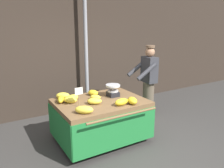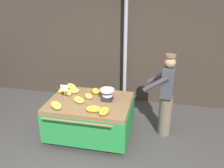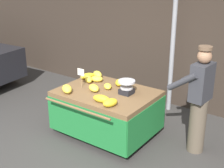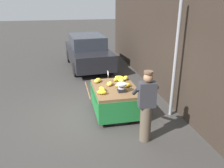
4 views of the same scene
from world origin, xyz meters
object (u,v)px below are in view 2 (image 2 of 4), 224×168
banana_bunch_6 (89,96)px  banana_bunch_9 (104,111)px  street_pole (125,43)px  vendor_person (166,96)px  banana_bunch_4 (79,100)px  banana_cart (90,110)px  weighing_scale (107,95)px  banana_bunch_1 (71,86)px  banana_bunch_0 (56,105)px  banana_bunch_8 (74,91)px  price_sign (64,89)px  banana_bunch_2 (94,109)px  banana_bunch_7 (96,91)px  banana_bunch_3 (67,92)px  banana_bunch_5 (64,89)px

banana_bunch_6 → banana_bunch_9: bearing=-50.5°
street_pole → vendor_person: (1.02, -1.14, -0.73)m
street_pole → banana_bunch_4: bearing=-110.4°
banana_bunch_6 → banana_cart: bearing=-63.0°
weighing_scale → banana_bunch_1: (-0.89, 0.36, -0.06)m
street_pole → weighing_scale: size_ratio=11.47×
banana_bunch_0 → banana_bunch_1: 0.88m
banana_bunch_1 → banana_bunch_8: (0.13, -0.19, -0.01)m
weighing_scale → banana_bunch_6: size_ratio=1.38×
price_sign → vendor_person: 2.00m
banana_bunch_1 → banana_bunch_8: size_ratio=1.18×
banana_bunch_2 → banana_bunch_8: size_ratio=1.28×
banana_bunch_2 → banana_bunch_7: banana_bunch_2 is taller
banana_bunch_6 → street_pole: bearing=71.2°
weighing_scale → banana_bunch_3: bearing=176.5°
banana_bunch_2 → banana_bunch_3: 0.91m
banana_bunch_3 → banana_bunch_8: (0.10, 0.12, -0.01)m
price_sign → banana_bunch_1: 0.61m
banana_bunch_4 → banana_bunch_6: (0.13, 0.22, -0.01)m
weighing_scale → banana_bunch_0: 0.99m
weighing_scale → banana_bunch_0: (-0.84, -0.52, -0.06)m
banana_bunch_1 → banana_bunch_7: bearing=-11.1°
banana_bunch_0 → banana_bunch_6: size_ratio=1.44×
banana_bunch_6 → vendor_person: bearing=11.0°
banana_bunch_1 → banana_bunch_5: (-0.10, -0.18, -0.00)m
street_pole → banana_bunch_4: street_pole is taller
banana_bunch_2 → banana_bunch_9: 0.20m
banana_bunch_1 → banana_bunch_8: bearing=-55.3°
banana_bunch_1 → banana_bunch_2: banana_bunch_1 is taller
price_sign → banana_bunch_2: price_sign is taller
street_pole → banana_bunch_9: size_ratio=12.76×
street_pole → banana_cart: street_pole is taller
banana_bunch_8 → banana_bunch_0: bearing=-97.1°
banana_bunch_8 → banana_bunch_1: bearing=124.7°
banana_bunch_0 → banana_bunch_5: banana_bunch_0 is taller
banana_bunch_4 → banana_bunch_6: banana_bunch_4 is taller
banana_bunch_2 → banana_bunch_5: size_ratio=0.97×
price_sign → banana_bunch_8: 0.43m
banana_bunch_9 → vendor_person: vendor_person is taller
street_pole → banana_bunch_8: bearing=-124.3°
banana_bunch_4 → banana_bunch_7: size_ratio=1.16×
banana_bunch_0 → banana_bunch_2: (0.71, 0.01, -0.00)m
banana_bunch_3 → banana_bunch_6: banana_bunch_3 is taller
banana_bunch_1 → banana_bunch_5: bearing=-119.5°
banana_bunch_3 → vendor_person: bearing=6.9°
street_pole → banana_bunch_1: size_ratio=12.50×
banana_bunch_4 → banana_bunch_8: (-0.25, 0.39, -0.00)m
price_sign → banana_bunch_4: (0.28, -0.01, -0.19)m
price_sign → banana_bunch_5: price_sign is taller
banana_bunch_1 → banana_bunch_2: 1.15m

